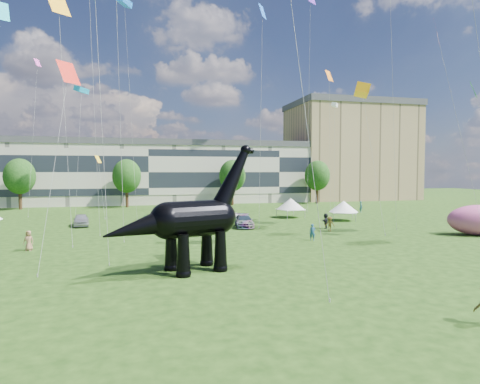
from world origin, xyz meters
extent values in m
plane|color=#16330C|center=(0.00, 0.00, 0.00)|extent=(220.00, 220.00, 0.00)
cube|color=beige|center=(-8.00, 62.00, 6.00)|extent=(78.00, 11.00, 12.00)
cube|color=tan|center=(40.00, 65.00, 11.00)|extent=(28.00, 18.00, 22.00)
cylinder|color=#382314|center=(-30.00, 53.00, 1.60)|extent=(0.56, 0.56, 3.20)
ellipsoid|color=#14380F|center=(-30.00, 53.00, 6.32)|extent=(5.20, 5.20, 6.24)
cylinder|color=#382314|center=(-12.00, 53.00, 1.60)|extent=(0.56, 0.56, 3.20)
ellipsoid|color=#14380F|center=(-12.00, 53.00, 6.32)|extent=(5.20, 5.20, 6.24)
cylinder|color=#382314|center=(8.00, 53.00, 1.60)|extent=(0.56, 0.56, 3.20)
ellipsoid|color=#14380F|center=(8.00, 53.00, 6.32)|extent=(5.20, 5.20, 6.24)
cylinder|color=#382314|center=(26.00, 53.00, 1.60)|extent=(0.56, 0.56, 3.20)
ellipsoid|color=#14380F|center=(26.00, 53.00, 6.32)|extent=(5.20, 5.20, 6.24)
cone|color=black|center=(-6.51, 1.45, 1.36)|extent=(1.19, 1.19, 2.71)
sphere|color=black|center=(-6.51, 1.45, 0.16)|extent=(0.99, 0.99, 0.99)
cone|color=black|center=(-7.15, 3.33, 1.36)|extent=(1.19, 1.19, 2.71)
sphere|color=black|center=(-7.15, 3.33, 0.16)|extent=(0.99, 0.99, 0.99)
cone|color=black|center=(-3.94, 2.32, 1.36)|extent=(1.19, 1.19, 2.71)
sphere|color=black|center=(-3.94, 2.32, 0.16)|extent=(0.99, 0.99, 0.99)
cone|color=black|center=(-4.59, 4.20, 1.36)|extent=(1.19, 1.19, 2.71)
sphere|color=black|center=(-4.59, 4.20, 0.16)|extent=(0.99, 0.99, 0.99)
cylinder|color=black|center=(-5.63, 2.80, 3.52)|extent=(4.38, 3.53, 2.44)
sphere|color=black|center=(-7.43, 2.18, 3.52)|extent=(2.44, 2.44, 2.44)
sphere|color=black|center=(-3.84, 3.41, 3.52)|extent=(2.35, 2.35, 2.35)
cone|color=black|center=(-2.79, 3.77, 6.14)|extent=(3.66, 2.38, 4.78)
sphere|color=black|center=(-1.75, 4.12, 8.21)|extent=(0.76, 0.76, 0.76)
cylinder|color=black|center=(-1.49, 4.21, 8.17)|extent=(0.73, 0.58, 0.40)
cone|color=black|center=(-9.19, 1.58, 3.22)|extent=(5.13, 3.34, 2.65)
imported|color=silver|center=(-16.43, 27.97, 0.74)|extent=(2.28, 4.55, 1.49)
imported|color=gray|center=(-6.10, 20.45, 0.72)|extent=(4.63, 3.01, 1.44)
imported|color=white|center=(1.72, 28.12, 0.77)|extent=(5.88, 3.37, 1.54)
imported|color=#595960|center=(2.70, 22.36, 0.74)|extent=(2.78, 5.31, 1.47)
cube|color=white|center=(17.41, 25.46, 1.11)|extent=(3.93, 3.93, 0.12)
cone|color=white|center=(17.41, 25.46, 1.92)|extent=(4.98, 4.98, 1.52)
cylinder|color=#999999|center=(15.57, 24.65, 0.56)|extent=(0.06, 0.06, 1.11)
cylinder|color=#999999|center=(18.22, 23.62, 0.56)|extent=(0.06, 0.06, 1.11)
cylinder|color=#999999|center=(16.60, 27.29, 0.56)|extent=(0.06, 0.06, 1.11)
cylinder|color=#999999|center=(19.24, 26.27, 0.56)|extent=(0.06, 0.06, 1.11)
cube|color=silver|center=(11.69, 30.49, 1.16)|extent=(3.74, 3.74, 0.13)
cone|color=silver|center=(11.69, 30.49, 2.00)|extent=(4.74, 4.74, 1.58)
cylinder|color=#999999|center=(10.55, 28.74, 0.58)|extent=(0.06, 0.06, 1.16)
cylinder|color=#999999|center=(13.44, 29.35, 0.58)|extent=(0.06, 0.06, 1.16)
cylinder|color=#999999|center=(9.94, 31.63, 0.58)|extent=(0.06, 0.06, 1.16)
cylinder|color=#999999|center=(12.83, 32.24, 0.58)|extent=(0.06, 0.06, 1.16)
ellipsoid|color=#CC4F90|center=(25.22, 10.84, 1.59)|extent=(7.06, 5.12, 3.18)
imported|color=#9E724F|center=(-18.42, 12.83, 0.85)|extent=(0.92, 0.69, 1.71)
imported|color=olive|center=(11.20, 16.92, 0.82)|extent=(1.23, 1.08, 1.65)
imported|color=#21517C|center=(6.91, 11.88, 0.80)|extent=(0.70, 0.61, 1.61)
imported|color=maroon|center=(-6.44, 13.45, 0.90)|extent=(1.05, 0.90, 1.81)
imported|color=#2D7237|center=(-8.80, 21.42, 0.91)|extent=(0.74, 0.93, 1.83)
imported|color=black|center=(11.72, 19.00, 0.90)|extent=(1.43, 1.65, 1.79)
imported|color=teal|center=(25.47, 34.77, 0.91)|extent=(0.52, 0.71, 1.82)
imported|color=#633475|center=(-4.32, 33.71, 0.84)|extent=(1.07, 0.80, 1.68)
plane|color=red|center=(22.46, 14.51, 22.01)|extent=(2.76, 2.86, 3.17)
plane|color=orange|center=(22.88, 41.56, 23.38)|extent=(2.26, 1.84, 1.98)
plane|color=yellow|center=(-15.78, 41.79, 8.55)|extent=(1.17, 1.45, 1.15)
cube|color=blue|center=(-11.28, 35.78, 30.46)|extent=(2.27, 2.82, 1.03)
plane|color=green|center=(21.06, 7.68, 14.28)|extent=(1.63, 1.63, 1.54)
plane|color=#0DB1CA|center=(-24.80, 28.74, 25.29)|extent=(2.36, 1.72, 2.25)
plane|color=red|center=(-14.28, 8.53, 14.07)|extent=(2.10, 2.11, 1.77)
cube|color=orange|center=(16.94, 20.36, 16.50)|extent=(3.22, 4.02, 1.47)
cube|color=white|center=(22.59, 38.76, 17.91)|extent=(1.79, 2.03, 0.72)
plane|color=blue|center=(5.46, 24.08, 26.23)|extent=(1.56, 1.68, 1.68)
plane|color=#DC3DB1|center=(-24.42, 43.35, 23.19)|extent=(1.17, 1.38, 1.16)
cube|color=#0B7FAE|center=(-18.19, 43.11, 19.34)|extent=(2.18, 2.78, 1.03)
plane|color=#FEAA0D|center=(-17.05, 20.39, 23.47)|extent=(3.03, 2.77, 2.31)
camera|label=1|loc=(-8.88, -23.91, 6.72)|focal=30.00mm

